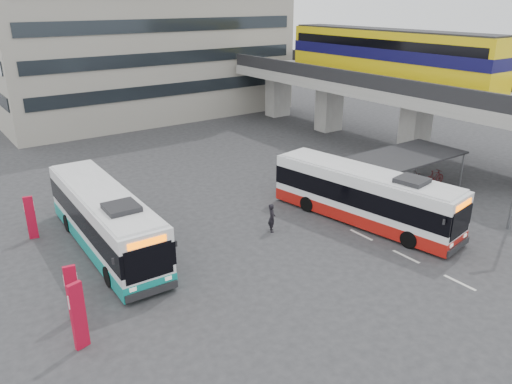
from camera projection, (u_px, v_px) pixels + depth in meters
ground at (327, 247)px, 25.71m from camera, size 120.00×120.00×0.00m
viaduct at (383, 72)px, 41.61m from camera, size 8.00×32.00×9.68m
bike_shelter at (393, 174)px, 32.05m from camera, size 10.00×4.00×2.54m
road_markings at (406, 257)px, 24.79m from camera, size 0.15×7.60×0.01m
bus_main at (364, 196)px, 28.21m from camera, size 4.28×11.47×3.32m
bus_teal at (105, 220)px, 25.14m from camera, size 2.79×11.47×3.37m
pedestrian at (272, 218)px, 27.20m from camera, size 0.62×0.71×1.63m
sign_totem_south at (78, 315)px, 17.90m from camera, size 0.58×0.30×2.70m
sign_totem_mid at (73, 292)px, 19.56m from camera, size 0.52×0.24×2.40m
sign_totem_north at (31, 217)px, 26.27m from camera, size 0.52×0.25×2.39m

